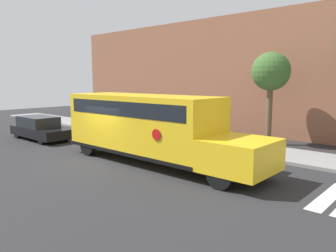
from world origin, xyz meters
TOP-DOWN VIEW (x-y plane):
  - ground_plane at (0.00, 0.00)m, footprint 60.00×60.00m
  - sidewalk_strip at (0.00, 6.50)m, footprint 44.00×3.00m
  - building_backdrop at (0.00, 13.00)m, footprint 32.00×4.00m
  - school_bus at (1.86, 1.35)m, footprint 10.21×2.57m
  - parked_car at (-7.35, 0.80)m, footprint 4.77×1.79m
  - tree_far_sidewalk at (4.07, 8.87)m, footprint 2.18×2.18m

SIDE VIEW (x-z plane):
  - ground_plane at x=0.00m, z-range 0.00..0.00m
  - sidewalk_strip at x=0.00m, z-range 0.00..0.15m
  - parked_car at x=-7.35m, z-range -0.01..1.44m
  - school_bus at x=1.86m, z-range 0.20..3.24m
  - building_backdrop at x=0.00m, z-range 0.00..8.13m
  - tree_far_sidewalk at x=4.07m, z-range 1.47..6.76m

